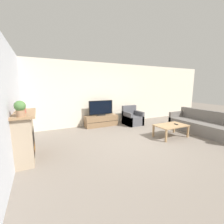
{
  "coord_description": "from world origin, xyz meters",
  "views": [
    {
      "loc": [
        -2.66,
        -3.55,
        1.71
      ],
      "look_at": [
        -0.46,
        0.87,
        0.85
      ],
      "focal_mm": 24.0,
      "sensor_mm": 36.0,
      "label": 1
    }
  ],
  "objects_px": {
    "tv": "(101,108)",
    "coffee_table": "(171,126)",
    "armchair": "(132,118)",
    "remote": "(176,124)",
    "couch": "(204,126)",
    "mantel_vase_left": "(21,110)",
    "mantel_vase_centre_left": "(22,108)",
    "potted_plant": "(20,108)",
    "fireplace": "(25,135)",
    "mantel_clock": "(23,108)",
    "tv_stand": "(101,121)"
  },
  "relations": [
    {
      "from": "tv",
      "to": "coffee_table",
      "type": "xyz_separation_m",
      "value": [
        1.57,
        -2.37,
        -0.39
      ]
    },
    {
      "from": "tv",
      "to": "armchair",
      "type": "xyz_separation_m",
      "value": [
        1.35,
        -0.38,
        -0.49
      ]
    },
    {
      "from": "remote",
      "to": "armchair",
      "type": "bearing_deg",
      "value": 101.34
    },
    {
      "from": "tv",
      "to": "armchair",
      "type": "bearing_deg",
      "value": -15.69
    },
    {
      "from": "armchair",
      "to": "remote",
      "type": "distance_m",
      "value": 2.07
    },
    {
      "from": "coffee_table",
      "to": "couch",
      "type": "distance_m",
      "value": 1.42
    },
    {
      "from": "mantel_vase_left",
      "to": "mantel_vase_centre_left",
      "type": "xyz_separation_m",
      "value": [
        0.0,
        0.29,
        0.0
      ]
    },
    {
      "from": "mantel_vase_left",
      "to": "potted_plant",
      "type": "height_order",
      "value": "potted_plant"
    },
    {
      "from": "fireplace",
      "to": "armchair",
      "type": "height_order",
      "value": "fireplace"
    },
    {
      "from": "tv",
      "to": "couch",
      "type": "distance_m",
      "value": 3.99
    },
    {
      "from": "fireplace",
      "to": "remote",
      "type": "relative_size",
      "value": 8.71
    },
    {
      "from": "fireplace",
      "to": "mantel_clock",
      "type": "relative_size",
      "value": 8.71
    },
    {
      "from": "potted_plant",
      "to": "tv",
      "type": "relative_size",
      "value": 0.3
    },
    {
      "from": "couch",
      "to": "fireplace",
      "type": "bearing_deg",
      "value": 172.97
    },
    {
      "from": "couch",
      "to": "mantel_vase_left",
      "type": "bearing_deg",
      "value": 176.89
    },
    {
      "from": "couch",
      "to": "tv_stand",
      "type": "bearing_deg",
      "value": 138.36
    },
    {
      "from": "tv",
      "to": "coffee_table",
      "type": "relative_size",
      "value": 0.99
    },
    {
      "from": "mantel_vase_centre_left",
      "to": "remote",
      "type": "distance_m",
      "value": 4.55
    },
    {
      "from": "mantel_clock",
      "to": "tv_stand",
      "type": "distance_m",
      "value": 3.38
    },
    {
      "from": "potted_plant",
      "to": "mantel_clock",
      "type": "bearing_deg",
      "value": 89.94
    },
    {
      "from": "tv_stand",
      "to": "tv",
      "type": "height_order",
      "value": "tv"
    },
    {
      "from": "coffee_table",
      "to": "armchair",
      "type": "bearing_deg",
      "value": 96.16
    },
    {
      "from": "armchair",
      "to": "tv_stand",
      "type": "bearing_deg",
      "value": 164.22
    },
    {
      "from": "tv",
      "to": "remote",
      "type": "bearing_deg",
      "value": -53.8
    },
    {
      "from": "mantel_vase_left",
      "to": "mantel_clock",
      "type": "relative_size",
      "value": 1.52
    },
    {
      "from": "mantel_clock",
      "to": "armchair",
      "type": "distance_m",
      "value": 4.39
    },
    {
      "from": "mantel_vase_left",
      "to": "couch",
      "type": "relative_size",
      "value": 0.09
    },
    {
      "from": "fireplace",
      "to": "couch",
      "type": "relative_size",
      "value": 0.54
    },
    {
      "from": "tv",
      "to": "coffee_table",
      "type": "height_order",
      "value": "tv"
    },
    {
      "from": "mantel_vase_left",
      "to": "mantel_vase_centre_left",
      "type": "relative_size",
      "value": 0.94
    },
    {
      "from": "remote",
      "to": "mantel_vase_centre_left",
      "type": "bearing_deg",
      "value": 175.11
    },
    {
      "from": "armchair",
      "to": "remote",
      "type": "relative_size",
      "value": 5.53
    },
    {
      "from": "coffee_table",
      "to": "couch",
      "type": "height_order",
      "value": "couch"
    },
    {
      "from": "fireplace",
      "to": "tv_stand",
      "type": "distance_m",
      "value": 3.35
    },
    {
      "from": "potted_plant",
      "to": "tv_stand",
      "type": "bearing_deg",
      "value": 42.64
    },
    {
      "from": "couch",
      "to": "armchair",
      "type": "bearing_deg",
      "value": 125.55
    },
    {
      "from": "armchair",
      "to": "remote",
      "type": "height_order",
      "value": "armchair"
    },
    {
      "from": "tv_stand",
      "to": "coffee_table",
      "type": "height_order",
      "value": "tv_stand"
    },
    {
      "from": "potted_plant",
      "to": "coffee_table",
      "type": "xyz_separation_m",
      "value": [
        4.27,
        0.12,
        -0.92
      ]
    },
    {
      "from": "potted_plant",
      "to": "armchair",
      "type": "bearing_deg",
      "value": 27.45
    },
    {
      "from": "mantel_vase_left",
      "to": "tv",
      "type": "distance_m",
      "value": 3.59
    },
    {
      "from": "armchair",
      "to": "coffee_table",
      "type": "relative_size",
      "value": 0.77
    },
    {
      "from": "couch",
      "to": "mantel_vase_centre_left",
      "type": "bearing_deg",
      "value": 173.93
    },
    {
      "from": "mantel_vase_left",
      "to": "armchair",
      "type": "xyz_separation_m",
      "value": [
        4.05,
        1.94,
        -0.95
      ]
    },
    {
      "from": "mantel_clock",
      "to": "coffee_table",
      "type": "xyz_separation_m",
      "value": [
        4.27,
        -0.57,
        -0.82
      ]
    },
    {
      "from": "mantel_vase_left",
      "to": "couch",
      "type": "bearing_deg",
      "value": -3.11
    },
    {
      "from": "armchair",
      "to": "couch",
      "type": "xyz_separation_m",
      "value": [
        1.61,
        -2.25,
        -0.0
      ]
    },
    {
      "from": "tv_stand",
      "to": "tv",
      "type": "relative_size",
      "value": 1.31
    },
    {
      "from": "tv",
      "to": "couch",
      "type": "bearing_deg",
      "value": -41.62
    },
    {
      "from": "mantel_vase_centre_left",
      "to": "tv",
      "type": "distance_m",
      "value": 3.41
    }
  ]
}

